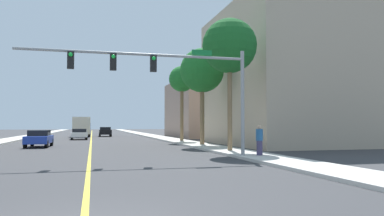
{
  "coord_description": "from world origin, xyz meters",
  "views": [
    {
      "loc": [
        0.13,
        -6.74,
        1.82
      ],
      "look_at": [
        8.24,
        23.62,
        3.2
      ],
      "focal_mm": 34.9,
      "sensor_mm": 36.0,
      "label": 1
    }
  ],
  "objects_px": {
    "car_white": "(79,134)",
    "delivery_truck": "(82,126)",
    "car_black": "(105,132)",
    "palm_mid": "(202,71)",
    "palm_far": "(182,80)",
    "palm_near": "(230,47)",
    "pedestrian": "(259,140)",
    "car_blue": "(39,138)",
    "traffic_signal_mast": "(168,73)"
  },
  "relations": [
    {
      "from": "traffic_signal_mast",
      "to": "palm_mid",
      "type": "height_order",
      "value": "palm_mid"
    },
    {
      "from": "car_white",
      "to": "pedestrian",
      "type": "relative_size",
      "value": 2.53
    },
    {
      "from": "car_white",
      "to": "delivery_truck",
      "type": "bearing_deg",
      "value": 87.23
    },
    {
      "from": "car_black",
      "to": "delivery_truck",
      "type": "height_order",
      "value": "delivery_truck"
    },
    {
      "from": "traffic_signal_mast",
      "to": "delivery_truck",
      "type": "distance_m",
      "value": 39.18
    },
    {
      "from": "car_black",
      "to": "pedestrian",
      "type": "relative_size",
      "value": 2.52
    },
    {
      "from": "pedestrian",
      "to": "delivery_truck",
      "type": "bearing_deg",
      "value": -28.98
    },
    {
      "from": "traffic_signal_mast",
      "to": "palm_far",
      "type": "bearing_deg",
      "value": 74.46
    },
    {
      "from": "traffic_signal_mast",
      "to": "car_black",
      "type": "height_order",
      "value": "traffic_signal_mast"
    },
    {
      "from": "palm_near",
      "to": "palm_far",
      "type": "xyz_separation_m",
      "value": [
        0.36,
        14.91,
        -0.47
      ]
    },
    {
      "from": "palm_mid",
      "to": "palm_far",
      "type": "relative_size",
      "value": 1.05
    },
    {
      "from": "traffic_signal_mast",
      "to": "delivery_truck",
      "type": "xyz_separation_m",
      "value": [
        -5.23,
        38.72,
        -2.9
      ]
    },
    {
      "from": "car_white",
      "to": "pedestrian",
      "type": "bearing_deg",
      "value": -72.7
    },
    {
      "from": "traffic_signal_mast",
      "to": "car_white",
      "type": "relative_size",
      "value": 2.82
    },
    {
      "from": "palm_near",
      "to": "car_blue",
      "type": "relative_size",
      "value": 2.06
    },
    {
      "from": "palm_mid",
      "to": "palm_near",
      "type": "bearing_deg",
      "value": -92.63
    },
    {
      "from": "palm_mid",
      "to": "delivery_truck",
      "type": "distance_m",
      "value": 29.81
    },
    {
      "from": "traffic_signal_mast",
      "to": "delivery_truck",
      "type": "height_order",
      "value": "traffic_signal_mast"
    },
    {
      "from": "palm_near",
      "to": "palm_mid",
      "type": "distance_m",
      "value": 7.48
    },
    {
      "from": "palm_near",
      "to": "pedestrian",
      "type": "bearing_deg",
      "value": -87.1
    },
    {
      "from": "car_black",
      "to": "delivery_truck",
      "type": "relative_size",
      "value": 0.53
    },
    {
      "from": "traffic_signal_mast",
      "to": "car_white",
      "type": "xyz_separation_m",
      "value": [
        -5.27,
        28.28,
        -3.77
      ]
    },
    {
      "from": "delivery_truck",
      "to": "car_blue",
      "type": "bearing_deg",
      "value": -95.68
    },
    {
      "from": "palm_mid",
      "to": "delivery_truck",
      "type": "xyz_separation_m",
      "value": [
        -10.4,
        27.53,
        -4.77
      ]
    },
    {
      "from": "palm_mid",
      "to": "pedestrian",
      "type": "relative_size",
      "value": 4.97
    },
    {
      "from": "palm_far",
      "to": "delivery_truck",
      "type": "height_order",
      "value": "palm_far"
    },
    {
      "from": "car_blue",
      "to": "delivery_truck",
      "type": "height_order",
      "value": "delivery_truck"
    },
    {
      "from": "palm_mid",
      "to": "pedestrian",
      "type": "distance_m",
      "value": 12.62
    },
    {
      "from": "traffic_signal_mast",
      "to": "pedestrian",
      "type": "bearing_deg",
      "value": -2.56
    },
    {
      "from": "delivery_truck",
      "to": "palm_near",
      "type": "bearing_deg",
      "value": -73.75
    },
    {
      "from": "traffic_signal_mast",
      "to": "palm_mid",
      "type": "bearing_deg",
      "value": 65.2
    },
    {
      "from": "palm_near",
      "to": "palm_far",
      "type": "height_order",
      "value": "palm_near"
    },
    {
      "from": "delivery_truck",
      "to": "car_black",
      "type": "bearing_deg",
      "value": 8.03
    },
    {
      "from": "palm_near",
      "to": "car_white",
      "type": "bearing_deg",
      "value": 112.36
    },
    {
      "from": "palm_near",
      "to": "pedestrian",
      "type": "xyz_separation_m",
      "value": [
        0.2,
        -3.96,
        -5.92
      ]
    },
    {
      "from": "delivery_truck",
      "to": "palm_mid",
      "type": "bearing_deg",
      "value": -69.09
    },
    {
      "from": "palm_far",
      "to": "pedestrian",
      "type": "distance_m",
      "value": 19.65
    },
    {
      "from": "traffic_signal_mast",
      "to": "palm_far",
      "type": "relative_size",
      "value": 1.51
    },
    {
      "from": "palm_far",
      "to": "car_black",
      "type": "height_order",
      "value": "palm_far"
    },
    {
      "from": "palm_near",
      "to": "car_white",
      "type": "height_order",
      "value": "palm_near"
    },
    {
      "from": "palm_mid",
      "to": "car_blue",
      "type": "height_order",
      "value": "palm_mid"
    },
    {
      "from": "car_blue",
      "to": "pedestrian",
      "type": "xyz_separation_m",
      "value": [
        12.88,
        -13.54,
        0.25
      ]
    },
    {
      "from": "traffic_signal_mast",
      "to": "palm_near",
      "type": "bearing_deg",
      "value": 37.73
    },
    {
      "from": "car_black",
      "to": "delivery_truck",
      "type": "xyz_separation_m",
      "value": [
        -3.38,
        -0.46,
        0.81
      ]
    },
    {
      "from": "palm_far",
      "to": "car_black",
      "type": "bearing_deg",
      "value": 108.91
    },
    {
      "from": "pedestrian",
      "to": "car_blue",
      "type": "bearing_deg",
      "value": -0.17
    },
    {
      "from": "car_white",
      "to": "delivery_truck",
      "type": "xyz_separation_m",
      "value": [
        0.04,
        10.44,
        0.87
      ]
    },
    {
      "from": "traffic_signal_mast",
      "to": "palm_mid",
      "type": "relative_size",
      "value": 1.44
    },
    {
      "from": "palm_near",
      "to": "palm_mid",
      "type": "bearing_deg",
      "value": 87.37
    },
    {
      "from": "palm_near",
      "to": "palm_far",
      "type": "bearing_deg",
      "value": 88.63
    }
  ]
}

